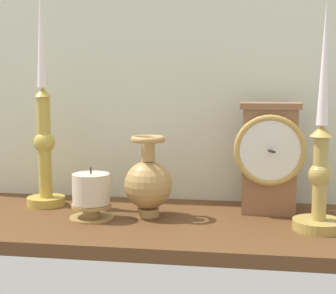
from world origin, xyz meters
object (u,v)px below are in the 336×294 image
(mantel_clock, at_px, (269,156))
(brass_vase_bulbous, at_px, (148,182))
(pillar_candle_front, at_px, (91,196))
(candlestick_tall_left, at_px, (320,167))
(candlestick_tall_center, at_px, (44,136))

(mantel_clock, relative_size, brass_vase_bulbous, 1.40)
(mantel_clock, xyz_separation_m, pillar_candle_front, (-0.34, -0.10, -0.07))
(pillar_candle_front, bearing_deg, mantel_clock, 16.64)
(brass_vase_bulbous, bearing_deg, pillar_candle_front, -162.10)
(pillar_candle_front, bearing_deg, candlestick_tall_left, -1.38)
(candlestick_tall_left, xyz_separation_m, pillar_candle_front, (-0.42, 0.01, -0.07))
(candlestick_tall_center, bearing_deg, mantel_clock, 1.31)
(candlestick_tall_left, bearing_deg, brass_vase_bulbous, 172.11)
(mantel_clock, xyz_separation_m, brass_vase_bulbous, (-0.23, -0.07, -0.05))
(candlestick_tall_center, bearing_deg, candlestick_tall_left, -10.31)
(candlestick_tall_left, bearing_deg, pillar_candle_front, 178.62)
(mantel_clock, relative_size, candlestick_tall_left, 0.55)
(brass_vase_bulbous, relative_size, pillar_candle_front, 1.59)
(candlestick_tall_center, bearing_deg, brass_vase_bulbous, -13.54)
(mantel_clock, relative_size, candlestick_tall_center, 0.48)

